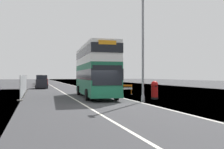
# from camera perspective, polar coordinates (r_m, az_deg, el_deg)

# --- Properties ---
(ground) EXTENTS (140.00, 280.00, 0.10)m
(ground) POSITION_cam_1_polar(r_m,az_deg,el_deg) (18.09, 0.39, -7.06)
(ground) COLOR #38383A
(double_decker_bus) EXTENTS (3.26, 10.98, 4.95)m
(double_decker_bus) POSITION_cam_1_polar(r_m,az_deg,el_deg) (24.25, -3.91, 1.01)
(double_decker_bus) COLOR #196042
(double_decker_bus) RESTS_ON ground
(lamppost_foreground) EXTENTS (0.29, 0.70, 9.62)m
(lamppost_foreground) POSITION_cam_1_polar(r_m,az_deg,el_deg) (20.10, 7.11, 6.80)
(lamppost_foreground) COLOR gray
(lamppost_foreground) RESTS_ON ground
(red_pillar_postbox) EXTENTS (0.67, 0.67, 1.62)m
(red_pillar_postbox) POSITION_cam_1_polar(r_m,az_deg,el_deg) (22.40, 9.74, -3.35)
(red_pillar_postbox) COLOR black
(red_pillar_postbox) RESTS_ON ground
(roadworks_barrier) EXTENTS (1.91, 0.75, 1.11)m
(roadworks_barrier) POSITION_cam_1_polar(r_m,az_deg,el_deg) (27.01, 2.91, -3.20)
(roadworks_barrier) COLOR orange
(roadworks_barrier) RESTS_ON ground
(construction_site_fence) EXTENTS (0.44, 17.20, 2.13)m
(construction_site_fence) POSITION_cam_1_polar(r_m,az_deg,el_deg) (30.39, -19.55, -2.28)
(construction_site_fence) COLOR #A8AAAD
(construction_site_fence) RESTS_ON ground
(car_oncoming_near) EXTENTS (1.95, 4.40, 2.17)m
(car_oncoming_near) POSITION_cam_1_polar(r_m,az_deg,el_deg) (42.41, -15.94, -1.71)
(car_oncoming_near) COLOR black
(car_oncoming_near) RESTS_ON ground
(car_receding_mid) EXTENTS (1.93, 4.17, 2.21)m
(car_receding_mid) POSITION_cam_1_polar(r_m,az_deg,el_deg) (51.55, -15.60, -1.45)
(car_receding_mid) COLOR maroon
(car_receding_mid) RESTS_ON ground
(car_receding_far) EXTENTS (1.98, 4.58, 2.17)m
(car_receding_far) POSITION_cam_1_polar(r_m,az_deg,el_deg) (60.88, -15.97, -1.29)
(car_receding_far) COLOR maroon
(car_receding_far) RESTS_ON ground
(car_far_side) EXTENTS (1.93, 4.30, 2.30)m
(car_far_side) POSITION_cam_1_polar(r_m,az_deg,el_deg) (70.38, -16.32, -1.10)
(car_far_side) COLOR gray
(car_far_side) RESTS_ON ground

